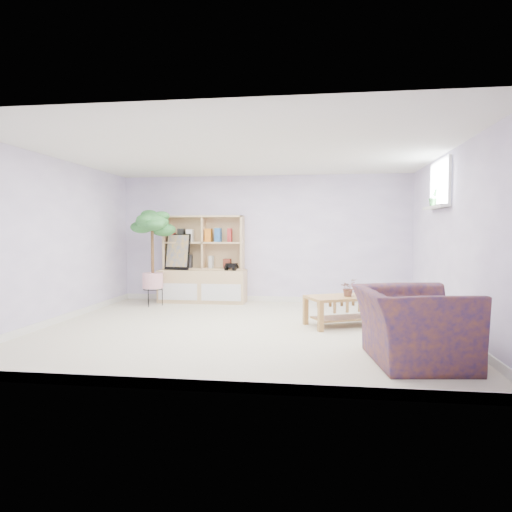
# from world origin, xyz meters

# --- Properties ---
(floor) EXTENTS (5.50, 5.00, 0.01)m
(floor) POSITION_xyz_m (0.00, 0.00, 0.00)
(floor) COLOR #BCB69F
(floor) RESTS_ON ground
(ceiling) EXTENTS (5.50, 5.00, 0.01)m
(ceiling) POSITION_xyz_m (0.00, 0.00, 2.40)
(ceiling) COLOR white
(ceiling) RESTS_ON walls
(walls) EXTENTS (5.51, 5.01, 2.40)m
(walls) POSITION_xyz_m (0.00, 0.00, 1.20)
(walls) COLOR #B7AAD3
(walls) RESTS_ON floor
(baseboard) EXTENTS (5.50, 5.00, 0.10)m
(baseboard) POSITION_xyz_m (0.00, 0.00, 0.05)
(baseboard) COLOR white
(baseboard) RESTS_ON floor
(window) EXTENTS (0.10, 0.98, 0.68)m
(window) POSITION_xyz_m (2.73, 0.60, 2.00)
(window) COLOR #C8E3FF
(window) RESTS_ON walls
(window_sill) EXTENTS (0.14, 1.00, 0.04)m
(window_sill) POSITION_xyz_m (2.67, 0.60, 1.68)
(window_sill) COLOR white
(window_sill) RESTS_ON walls
(storage_unit) EXTENTS (1.64, 0.55, 1.64)m
(storage_unit) POSITION_xyz_m (-1.13, 2.24, 0.82)
(storage_unit) COLOR tan
(storage_unit) RESTS_ON floor
(poster) EXTENTS (0.50, 0.20, 0.68)m
(poster) POSITION_xyz_m (-1.60, 2.18, 0.95)
(poster) COLOR gold
(poster) RESTS_ON storage_unit
(toy_truck) EXTENTS (0.32, 0.25, 0.15)m
(toy_truck) POSITION_xyz_m (-0.57, 2.18, 0.69)
(toy_truck) COLOR black
(toy_truck) RESTS_ON storage_unit
(coffee_table) EXTENTS (1.18, 0.95, 0.43)m
(coffee_table) POSITION_xyz_m (1.40, 0.37, 0.21)
(coffee_table) COLOR olive
(coffee_table) RESTS_ON floor
(table_plant) EXTENTS (0.29, 0.29, 0.24)m
(table_plant) POSITION_xyz_m (1.45, 0.35, 0.55)
(table_plant) COLOR #225A27
(table_plant) RESTS_ON coffee_table
(floor_tree) EXTENTS (0.83, 0.83, 1.74)m
(floor_tree) POSITION_xyz_m (-1.91, 1.70, 0.87)
(floor_tree) COLOR #287130
(floor_tree) RESTS_ON floor
(armchair) EXTENTS (1.16, 1.29, 0.86)m
(armchair) POSITION_xyz_m (1.97, -1.39, 0.43)
(armchair) COLOR navy
(armchair) RESTS_ON floor
(sill_plant) EXTENTS (0.17, 0.15, 0.25)m
(sill_plant) POSITION_xyz_m (2.67, 0.74, 1.83)
(sill_plant) COLOR #287130
(sill_plant) RESTS_ON window_sill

